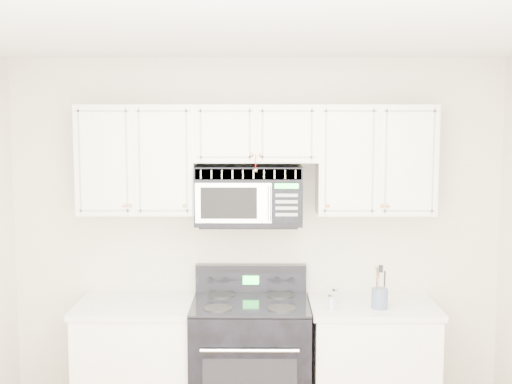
{
  "coord_description": "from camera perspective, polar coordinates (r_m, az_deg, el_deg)",
  "views": [
    {
      "loc": [
        0.03,
        -3.32,
        2.23
      ],
      "look_at": [
        0.0,
        1.3,
        1.7
      ],
      "focal_mm": 50.0,
      "sensor_mm": 36.0,
      "label": 1
    }
  ],
  "objects": [
    {
      "name": "shaker_salt",
      "position": [
        4.94,
        6.36,
        -8.25
      ],
      "size": [
        0.04,
        0.04,
        0.11
      ],
      "color": "#ADAEC0",
      "rests_on": "base_cabinet_right"
    },
    {
      "name": "shaker_pepper",
      "position": [
        4.78,
        6.07,
        -8.72
      ],
      "size": [
        0.05,
        0.05,
        0.11
      ],
      "color": "#ADAEC0",
      "rests_on": "base_cabinet_right"
    },
    {
      "name": "range",
      "position": [
        5.05,
        -0.45,
        -13.71
      ],
      "size": [
        0.79,
        0.72,
        1.13
      ],
      "color": "black",
      "rests_on": "ground"
    },
    {
      "name": "base_cabinet_left",
      "position": [
        5.15,
        -9.2,
        -14.04
      ],
      "size": [
        0.86,
        0.65,
        0.92
      ],
      "color": "silver",
      "rests_on": "ground"
    },
    {
      "name": "microwave",
      "position": [
        4.91,
        -0.59,
        -0.23
      ],
      "size": [
        0.73,
        0.41,
        0.4
      ],
      "color": "black",
      "rests_on": "ground"
    },
    {
      "name": "upper_cabinets",
      "position": [
        4.91,
        0.02,
        3.07
      ],
      "size": [
        2.44,
        0.37,
        0.75
      ],
      "color": "silver",
      "rests_on": "ground"
    },
    {
      "name": "base_cabinet_right",
      "position": [
        5.14,
        9.24,
        -14.08
      ],
      "size": [
        0.86,
        0.65,
        0.92
      ],
      "color": "silver",
      "rests_on": "ground"
    },
    {
      "name": "room",
      "position": [
        3.45,
        -0.15,
        -9.14
      ],
      "size": [
        3.51,
        3.51,
        2.61
      ],
      "color": "brown",
      "rests_on": "ground"
    },
    {
      "name": "utensil_crock",
      "position": [
        4.86,
        9.86,
        -8.3
      ],
      "size": [
        0.11,
        0.11,
        0.29
      ],
      "color": "#4A5C7E",
      "rests_on": "base_cabinet_right"
    }
  ]
}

